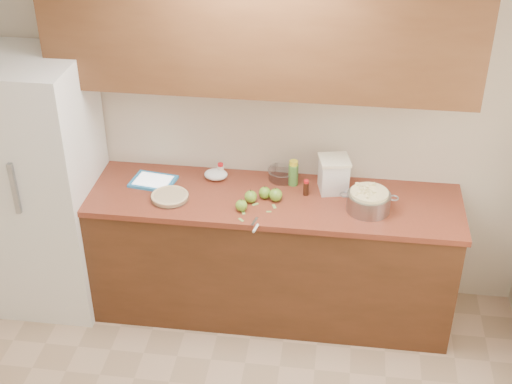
# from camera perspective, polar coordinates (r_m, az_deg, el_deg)

# --- Properties ---
(room_shell) EXTENTS (3.60, 3.60, 3.60)m
(room_shell) POSITION_cam_1_polar(r_m,az_deg,el_deg) (3.21, -3.44, -8.41)
(room_shell) COLOR tan
(room_shell) RESTS_ON ground
(counter_run) EXTENTS (2.64, 0.68, 0.92)m
(counter_run) POSITION_cam_1_polar(r_m,az_deg,el_deg) (4.87, 0.06, -4.89)
(counter_run) COLOR #502A16
(counter_run) RESTS_ON ground
(upper_cabinets) EXTENTS (2.60, 0.34, 0.70)m
(upper_cabinets) POSITION_cam_1_polar(r_m,az_deg,el_deg) (4.30, 0.35, 12.51)
(upper_cabinets) COLOR brown
(upper_cabinets) RESTS_ON room_shell
(fridge) EXTENTS (0.70, 0.70, 1.80)m
(fridge) POSITION_cam_1_polar(r_m,az_deg,el_deg) (4.96, -16.70, 0.46)
(fridge) COLOR white
(fridge) RESTS_ON ground
(pie) EXTENTS (0.25, 0.25, 0.04)m
(pie) POSITION_cam_1_polar(r_m,az_deg,el_deg) (4.60, -6.91, -0.39)
(pie) COLOR silver
(pie) RESTS_ON counter_run
(colander) EXTENTS (0.37, 0.27, 0.14)m
(colander) POSITION_cam_1_polar(r_m,az_deg,el_deg) (4.49, 9.00, -0.73)
(colander) COLOR gray
(colander) RESTS_ON counter_run
(flour_canister) EXTENTS (0.23, 0.23, 0.23)m
(flour_canister) POSITION_cam_1_polar(r_m,az_deg,el_deg) (4.64, 6.23, 1.42)
(flour_canister) COLOR white
(flour_canister) RESTS_ON counter_run
(tablet) EXTENTS (0.31, 0.25, 0.02)m
(tablet) POSITION_cam_1_polar(r_m,az_deg,el_deg) (4.80, -8.23, 0.85)
(tablet) COLOR #2983C5
(tablet) RESTS_ON counter_run
(paring_knife) EXTENTS (0.05, 0.17, 0.02)m
(paring_knife) POSITION_cam_1_polar(r_m,az_deg,el_deg) (4.30, -0.05, -2.83)
(paring_knife) COLOR gray
(paring_knife) RESTS_ON counter_run
(lemon_bottle) EXTENTS (0.07, 0.07, 0.18)m
(lemon_bottle) POSITION_cam_1_polar(r_m,az_deg,el_deg) (4.70, 3.01, 1.51)
(lemon_bottle) COLOR #4C8C38
(lemon_bottle) RESTS_ON counter_run
(cinnamon_shaker) EXTENTS (0.04, 0.04, 0.11)m
(cinnamon_shaker) POSITION_cam_1_polar(r_m,az_deg,el_deg) (4.80, -2.85, 1.72)
(cinnamon_shaker) COLOR beige
(cinnamon_shaker) RESTS_ON counter_run
(vanilla_bottle) EXTENTS (0.04, 0.04, 0.11)m
(vanilla_bottle) POSITION_cam_1_polar(r_m,az_deg,el_deg) (4.61, 4.03, 0.34)
(vanilla_bottle) COLOR black
(vanilla_bottle) RESTS_ON counter_run
(mixing_bowl) EXTENTS (0.21, 0.21, 0.08)m
(mixing_bowl) POSITION_cam_1_polar(r_m,az_deg,el_deg) (4.78, 2.17, 1.49)
(mixing_bowl) COLOR silver
(mixing_bowl) RESTS_ON counter_run
(paper_towel) EXTENTS (0.19, 0.18, 0.07)m
(paper_towel) POSITION_cam_1_polar(r_m,az_deg,el_deg) (4.79, -3.23, 1.41)
(paper_towel) COLOR white
(paper_towel) RESTS_ON counter_run
(apple_left) EXTENTS (0.08, 0.08, 0.09)m
(apple_left) POSITION_cam_1_polar(r_m,az_deg,el_deg) (4.53, -0.43, -0.37)
(apple_left) COLOR olive
(apple_left) RESTS_ON counter_run
(apple_center) EXTENTS (0.08, 0.08, 0.09)m
(apple_center) POSITION_cam_1_polar(r_m,az_deg,el_deg) (4.57, 0.71, -0.06)
(apple_center) COLOR olive
(apple_center) RESTS_ON counter_run
(apple_front) EXTENTS (0.08, 0.08, 0.09)m
(apple_front) POSITION_cam_1_polar(r_m,az_deg,el_deg) (4.44, -1.18, -1.09)
(apple_front) COLOR olive
(apple_front) RESTS_ON counter_run
(apple_extra) EXTENTS (0.09, 0.09, 0.10)m
(apple_extra) POSITION_cam_1_polar(r_m,az_deg,el_deg) (4.54, 1.59, -0.23)
(apple_extra) COLOR olive
(apple_extra) RESTS_ON counter_run
(peel_a) EXTENTS (0.03, 0.05, 0.00)m
(peel_a) POSITION_cam_1_polar(r_m,az_deg,el_deg) (4.50, 1.46, -1.16)
(peel_a) COLOR #7FAD54
(peel_a) RESTS_ON counter_run
(peel_b) EXTENTS (0.03, 0.05, 0.00)m
(peel_b) POSITION_cam_1_polar(r_m,az_deg,el_deg) (4.45, -1.01, -1.63)
(peel_b) COLOR #7FAD54
(peel_b) RESTS_ON counter_run
(peel_c) EXTENTS (0.04, 0.04, 0.00)m
(peel_c) POSITION_cam_1_polar(r_m,az_deg,el_deg) (4.52, -0.06, -0.99)
(peel_c) COLOR #7FAD54
(peel_c) RESTS_ON counter_run
(peel_d) EXTENTS (0.04, 0.04, 0.00)m
(peel_d) POSITION_cam_1_polar(r_m,az_deg,el_deg) (4.38, -1.20, -2.24)
(peel_d) COLOR #7FAD54
(peel_d) RESTS_ON counter_run
(peel_e) EXTENTS (0.03, 0.02, 0.00)m
(peel_e) POSITION_cam_1_polar(r_m,az_deg,el_deg) (4.45, 1.04, -1.58)
(peel_e) COLOR #7FAD54
(peel_e) RESTS_ON counter_run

